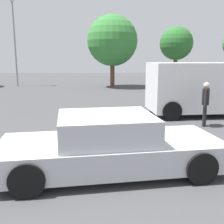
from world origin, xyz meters
TOP-DOWN VIEW (x-y plane):
  - ground_plane at (0.00, 0.00)m, footprint 80.00×80.00m
  - sedan_foreground at (0.28, -0.20)m, footprint 4.87×2.56m
  - dog at (0.11, 2.53)m, footprint 0.58×0.35m
  - van_white at (4.52, 5.78)m, footprint 5.32×2.67m
  - pedestrian at (3.64, 3.75)m, footprint 0.36×0.54m
  - light_post_near at (-7.96, 18.08)m, footprint 0.44×0.44m
  - tree_back_left at (6.55, 21.22)m, footprint 3.20×3.20m
  - tree_far_right at (0.36, 17.21)m, footprint 4.15×4.15m

SIDE VIEW (x-z plane):
  - ground_plane at x=0.00m, z-range 0.00..0.00m
  - dog at x=0.11m, z-range 0.06..0.49m
  - sedan_foreground at x=0.28m, z-range -0.05..1.20m
  - pedestrian at x=3.64m, z-range 0.14..1.71m
  - van_white at x=4.52m, z-range 0.09..2.30m
  - tree_back_left at x=6.55m, z-range 1.08..6.50m
  - tree_far_right at x=0.36m, z-range 0.86..6.75m
  - light_post_near at x=-7.96m, z-range 1.22..8.62m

